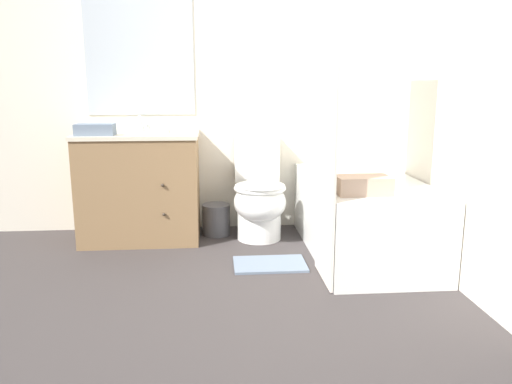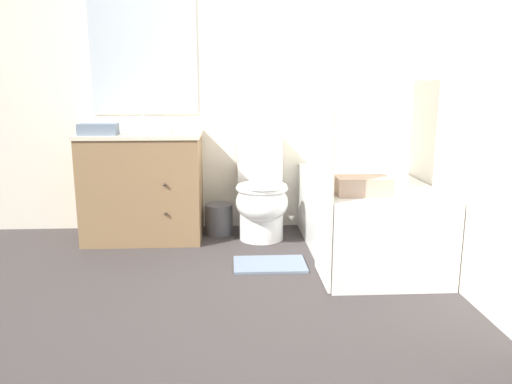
# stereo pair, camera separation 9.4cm
# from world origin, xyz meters

# --- Properties ---
(ground_plane) EXTENTS (14.00, 14.00, 0.00)m
(ground_plane) POSITION_xyz_m (0.00, 0.00, 0.00)
(ground_plane) COLOR #383333
(wall_back) EXTENTS (8.00, 0.06, 2.50)m
(wall_back) POSITION_xyz_m (-0.01, 1.71, 1.25)
(wall_back) COLOR silver
(wall_back) RESTS_ON ground_plane
(wall_right) EXTENTS (0.05, 2.68, 2.50)m
(wall_right) POSITION_xyz_m (1.24, 0.84, 1.25)
(wall_right) COLOR silver
(wall_right) RESTS_ON ground_plane
(vanity_cabinet) EXTENTS (0.90, 0.59, 0.82)m
(vanity_cabinet) POSITION_xyz_m (-0.77, 1.41, 0.42)
(vanity_cabinet) COLOR olive
(vanity_cabinet) RESTS_ON ground_plane
(sink_faucet) EXTENTS (0.14, 0.12, 0.12)m
(sink_faucet) POSITION_xyz_m (-0.77, 1.59, 0.86)
(sink_faucet) COLOR silver
(sink_faucet) RESTS_ON vanity_cabinet
(toilet) EXTENTS (0.40, 0.62, 0.78)m
(toilet) POSITION_xyz_m (0.14, 1.34, 0.33)
(toilet) COLOR white
(toilet) RESTS_ON ground_plane
(bathtub) EXTENTS (0.73, 1.46, 0.53)m
(bathtub) POSITION_xyz_m (0.84, 0.95, 0.27)
(bathtub) COLOR white
(bathtub) RESTS_ON ground_plane
(shower_curtain) EXTENTS (0.02, 0.45, 1.99)m
(shower_curtain) POSITION_xyz_m (0.46, 0.46, 1.00)
(shower_curtain) COLOR silver
(shower_curtain) RESTS_ON ground_plane
(wastebasket) EXTENTS (0.22, 0.22, 0.25)m
(wastebasket) POSITION_xyz_m (-0.19, 1.46, 0.12)
(wastebasket) COLOR #4C4C51
(wastebasket) RESTS_ON ground_plane
(tissue_box) EXTENTS (0.13, 0.12, 0.10)m
(tissue_box) POSITION_xyz_m (-0.60, 1.40, 0.86)
(tissue_box) COLOR silver
(tissue_box) RESTS_ON vanity_cabinet
(hand_towel_folded) EXTENTS (0.27, 0.15, 0.08)m
(hand_towel_folded) POSITION_xyz_m (-1.04, 1.23, 0.86)
(hand_towel_folded) COLOR slate
(hand_towel_folded) RESTS_ON vanity_cabinet
(bath_towel_folded) EXTENTS (0.32, 0.20, 0.11)m
(bath_towel_folded) POSITION_xyz_m (0.69, 0.47, 0.59)
(bath_towel_folded) COLOR tan
(bath_towel_folded) RESTS_ON bathtub
(bath_mat) EXTENTS (0.48, 0.31, 0.02)m
(bath_mat) POSITION_xyz_m (0.16, 0.73, 0.01)
(bath_mat) COLOR slate
(bath_mat) RESTS_ON ground_plane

